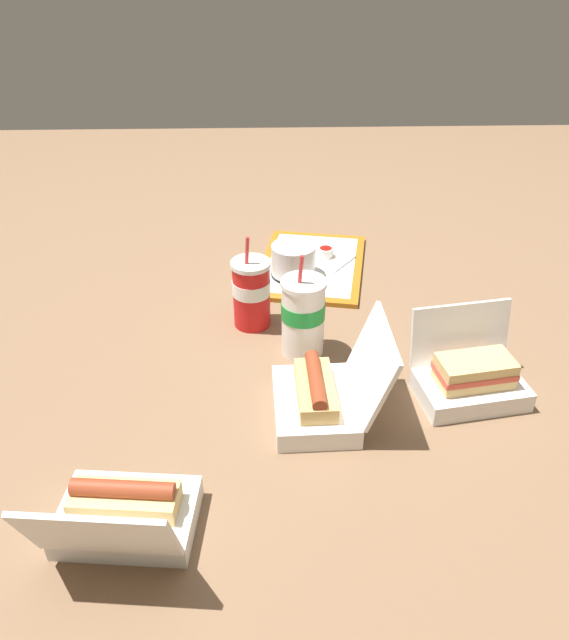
{
  "coord_description": "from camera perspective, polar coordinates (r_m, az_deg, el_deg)",
  "views": [
    {
      "loc": [
        1.1,
        -0.08,
        0.78
      ],
      "look_at": [
        -0.01,
        -0.05,
        0.05
      ],
      "focal_mm": 35.0,
      "sensor_mm": 36.0,
      "label": 1
    }
  ],
  "objects": [
    {
      "name": "food_tray",
      "position": [
        1.63,
        2.49,
        4.99
      ],
      "size": [
        0.41,
        0.32,
        0.01
      ],
      "color": "#A56619",
      "rests_on": "ground_plane"
    },
    {
      "name": "clamshell_hotdog_front",
      "position": [
        0.98,
        -14.46,
        -16.8
      ],
      "size": [
        0.21,
        0.22,
        0.17
      ],
      "color": "white",
      "rests_on": "ground_plane"
    },
    {
      "name": "soda_cup_back",
      "position": [
        1.27,
        1.71,
        0.41
      ],
      "size": [
        0.09,
        0.09,
        0.23
      ],
      "color": "white",
      "rests_on": "ground_plane"
    },
    {
      "name": "clamshell_hotdog_center",
      "position": [
        1.14,
        3.35,
        -6.95
      ],
      "size": [
        0.2,
        0.21,
        0.18
      ],
      "color": "white",
      "rests_on": "ground_plane"
    },
    {
      "name": "napkin_stack",
      "position": [
        1.69,
        1.12,
        6.52
      ],
      "size": [
        0.11,
        0.11,
        0.0
      ],
      "primitive_type": "cube",
      "rotation": [
        0.0,
        0.0,
        -0.12
      ],
      "color": "white",
      "rests_on": "food_tray"
    },
    {
      "name": "soda_cup_left",
      "position": [
        1.36,
        -3.04,
        2.56
      ],
      "size": [
        0.09,
        0.09,
        0.22
      ],
      "color": "red",
      "rests_on": "ground_plane"
    },
    {
      "name": "clamshell_sandwich_back",
      "position": [
        1.23,
        16.65,
        -5.07
      ],
      "size": [
        0.18,
        0.22,
        0.16
      ],
      "color": "white",
      "rests_on": "ground_plane"
    },
    {
      "name": "ground_plane",
      "position": [
        1.35,
        2.04,
        -1.91
      ],
      "size": [
        3.2,
        3.2,
        0.0
      ],
      "primitive_type": "plane",
      "color": "brown"
    },
    {
      "name": "cake_container",
      "position": [
        1.55,
        0.82,
        5.39
      ],
      "size": [
        0.11,
        0.11,
        0.08
      ],
      "color": "black",
      "rests_on": "food_tray"
    },
    {
      "name": "plastic_fork",
      "position": [
        1.62,
        5.4,
        5.14
      ],
      "size": [
        0.09,
        0.08,
        0.0
      ],
      "primitive_type": "cube",
      "rotation": [
        0.0,
        0.0,
        -0.65
      ],
      "color": "white",
      "rests_on": "food_tray"
    },
    {
      "name": "ketchup_cup",
      "position": [
        1.66,
        3.79,
        6.24
      ],
      "size": [
        0.04,
        0.04,
        0.02
      ],
      "color": "white",
      "rests_on": "food_tray"
    }
  ]
}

